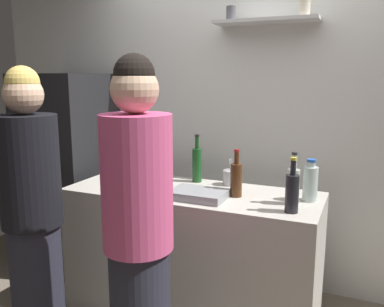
% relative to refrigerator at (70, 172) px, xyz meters
% --- Properties ---
extents(back_wall_assembly, '(4.80, 0.32, 2.60)m').
position_rel_refrigerator_xyz_m(back_wall_assembly, '(1.52, 0.40, 0.47)').
color(back_wall_assembly, white).
rests_on(back_wall_assembly, ground).
extents(refrigerator, '(0.64, 0.69, 1.66)m').
position_rel_refrigerator_xyz_m(refrigerator, '(0.00, 0.00, 0.00)').
color(refrigerator, black).
rests_on(refrigerator, ground).
extents(counter, '(1.67, 0.64, 0.90)m').
position_rel_refrigerator_xyz_m(counter, '(1.28, -0.32, -0.38)').
color(counter, '#B7B2A8').
rests_on(counter, ground).
extents(baking_pan, '(0.34, 0.24, 0.05)m').
position_rel_refrigerator_xyz_m(baking_pan, '(1.39, -0.46, 0.09)').
color(baking_pan, gray).
rests_on(baking_pan, counter).
extents(utensil_holder, '(0.11, 0.11, 0.21)m').
position_rel_refrigerator_xyz_m(utensil_holder, '(1.47, -0.08, 0.12)').
color(utensil_holder, '#B2B2B7').
rests_on(utensil_holder, counter).
extents(wine_bottle_pale_glass, '(0.07, 0.07, 0.31)m').
position_rel_refrigerator_xyz_m(wine_bottle_pale_glass, '(1.94, -0.34, 0.18)').
color(wine_bottle_pale_glass, '#B2BFB2').
rests_on(wine_bottle_pale_glass, counter).
extents(wine_bottle_green_glass, '(0.07, 0.07, 0.34)m').
position_rel_refrigerator_xyz_m(wine_bottle_green_glass, '(1.22, -0.09, 0.20)').
color(wine_bottle_green_glass, '#19471E').
rests_on(wine_bottle_green_glass, counter).
extents(wine_bottle_dark_glass, '(0.07, 0.07, 0.31)m').
position_rel_refrigerator_xyz_m(wine_bottle_dark_glass, '(1.96, -0.49, 0.18)').
color(wine_bottle_dark_glass, black).
rests_on(wine_bottle_dark_glass, counter).
extents(wine_bottle_amber_glass, '(0.07, 0.07, 0.30)m').
position_rel_refrigerator_xyz_m(wine_bottle_amber_glass, '(1.59, -0.33, 0.18)').
color(wine_bottle_amber_glass, '#472814').
rests_on(wine_bottle_amber_glass, counter).
extents(water_bottle_plastic, '(0.09, 0.09, 0.26)m').
position_rel_refrigerator_xyz_m(water_bottle_plastic, '(2.02, -0.24, 0.18)').
color(water_bottle_plastic, silver).
rests_on(water_bottle_plastic, counter).
extents(person_blonde, '(0.34, 0.34, 1.70)m').
position_rel_refrigerator_xyz_m(person_blonde, '(0.58, -1.01, 0.01)').
color(person_blonde, '#262633').
rests_on(person_blonde, ground).
extents(person_pink_top, '(0.34, 0.34, 1.74)m').
position_rel_refrigerator_xyz_m(person_pink_top, '(1.34, -1.09, 0.04)').
color(person_pink_top, '#262633').
rests_on(person_pink_top, ground).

